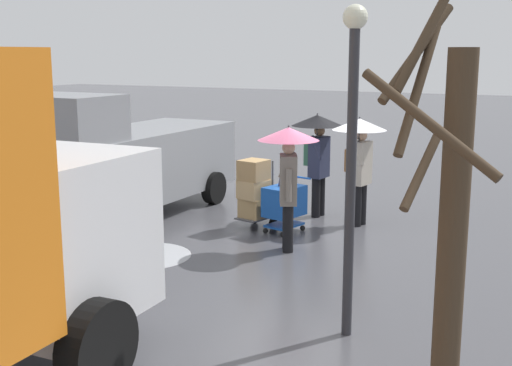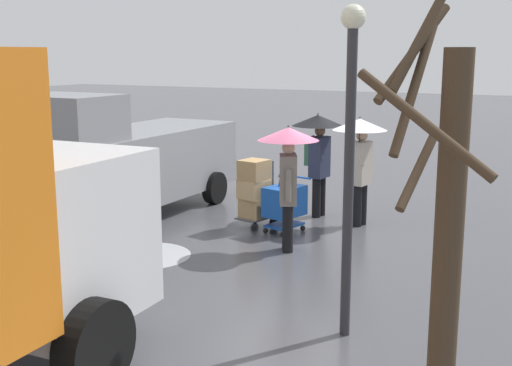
# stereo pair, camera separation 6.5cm
# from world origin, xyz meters

# --- Properties ---
(ground_plane) EXTENTS (90.00, 90.00, 0.00)m
(ground_plane) POSITION_xyz_m (0.00, 0.00, 0.00)
(ground_plane) COLOR #4C4C51
(slush_patch_near_cluster) EXTENTS (1.56, 1.56, 0.01)m
(slush_patch_near_cluster) POSITION_xyz_m (1.42, 2.48, 0.00)
(slush_patch_near_cluster) COLOR #ADAFB5
(slush_patch_near_cluster) RESTS_ON ground
(cargo_van_parked_right) EXTENTS (2.22, 5.35, 2.60)m
(cargo_van_parked_right) POSITION_xyz_m (3.36, 0.44, 1.18)
(cargo_van_parked_right) COLOR gray
(cargo_van_parked_right) RESTS_ON ground
(shopping_cart_vendor) EXTENTS (0.73, 0.92, 1.04)m
(shopping_cart_vendor) POSITION_xyz_m (-0.03, 0.05, 0.57)
(shopping_cart_vendor) COLOR #1951B2
(shopping_cart_vendor) RESTS_ON ground
(hand_dolly_boxes) EXTENTS (0.65, 0.80, 1.34)m
(hand_dolly_boxes) POSITION_xyz_m (0.59, 0.08, 0.77)
(hand_dolly_boxes) COLOR #515156
(hand_dolly_boxes) RESTS_ON ground
(pedestrian_pink_side) EXTENTS (1.04, 1.04, 2.15)m
(pedestrian_pink_side) POSITION_xyz_m (-1.12, -1.03, 1.57)
(pedestrian_pink_side) COLOR black
(pedestrian_pink_side) RESTS_ON ground
(pedestrian_black_side) EXTENTS (1.04, 1.04, 2.15)m
(pedestrian_black_side) POSITION_xyz_m (-0.55, 1.05, 1.58)
(pedestrian_black_side) COLOR black
(pedestrian_black_side) RESTS_ON ground
(pedestrian_white_side) EXTENTS (1.04, 1.04, 2.15)m
(pedestrian_white_side) POSITION_xyz_m (-0.13, -1.35, 1.57)
(pedestrian_white_side) COLOR black
(pedestrian_white_side) RESTS_ON ground
(bare_tree_near) EXTENTS (1.12, 1.31, 4.02)m
(bare_tree_near) POSITION_xyz_m (-4.06, 5.67, 1.91)
(bare_tree_near) COLOR #423323
(bare_tree_near) RESTS_ON ground
(street_lamp) EXTENTS (0.28, 0.28, 3.86)m
(street_lamp) POSITION_xyz_m (-2.63, 3.92, 2.37)
(street_lamp) COLOR #2D2D33
(street_lamp) RESTS_ON ground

